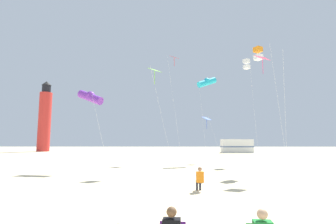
{
  "coord_description": "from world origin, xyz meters",
  "views": [
    {
      "loc": [
        -0.72,
        -8.01,
        2.41
      ],
      "look_at": [
        -0.97,
        9.02,
        4.4
      ],
      "focal_mm": 26.68,
      "sensor_mm": 36.0,
      "label": 1
    }
  ],
  "objects": [
    {
      "name": "ground",
      "position": [
        0.0,
        0.0,
        0.0
      ],
      "size": [
        200.0,
        200.0,
        0.0
      ],
      "primitive_type": "plane",
      "color": "beige"
    },
    {
      "name": "kite_flyer_standing",
      "position": [
        0.63,
        4.41,
        0.61
      ],
      "size": [
        0.37,
        0.53,
        1.16
      ],
      "rotation": [
        0.0,
        0.0,
        3.26
      ],
      "color": "orange",
      "rests_on": "ground"
    },
    {
      "name": "kite_diamond_blue",
      "position": [
        3.37,
        20.76,
        4.85
      ],
      "size": [
        2.34,
        2.34,
        5.22
      ],
      "color": "silver",
      "rests_on": "ground"
    },
    {
      "name": "kite_diamond_lime",
      "position": [
        -2.07,
        11.96,
        7.91
      ],
      "size": [
        2.22,
        2.22,
        8.44
      ],
      "color": "silver",
      "rests_on": "ground"
    },
    {
      "name": "kite_tube_violet",
      "position": [
        -7.75,
        13.17,
        6.21
      ],
      "size": [
        2.88,
        2.41,
        6.91
      ],
      "color": "silver",
      "rests_on": "ground"
    },
    {
      "name": "lighthouse_distant",
      "position": [
        -30.91,
        50.6,
        7.84
      ],
      "size": [
        2.8,
        2.8,
        16.8
      ],
      "color": "red",
      "rests_on": "ground"
    },
    {
      "name": "kite_tube_cyan",
      "position": [
        3.38,
        20.39,
        9.22
      ],
      "size": [
        2.52,
        1.82,
        9.92
      ],
      "color": "silver",
      "rests_on": "ground"
    },
    {
      "name": "kite_diamond_scarlet",
      "position": [
        -0.37,
        23.22,
        12.54
      ],
      "size": [
        1.77,
        1.53,
        13.44
      ],
      "color": "silver",
      "rests_on": "ground"
    },
    {
      "name": "kite_box_white",
      "position": [
        8.12,
        20.62,
        11.4
      ],
      "size": [
        1.42,
        1.42,
        12.0
      ],
      "color": "silver",
      "rests_on": "ground"
    },
    {
      "name": "kite_box_orange",
      "position": [
        6.91,
        13.3,
        10.06
      ],
      "size": [
        2.57,
        2.57,
        10.65
      ],
      "color": "silver",
      "rests_on": "ground"
    },
    {
      "name": "rv_van_white",
      "position": [
        12.91,
        44.78,
        1.39
      ],
      "size": [
        6.6,
        2.84,
        2.8
      ],
      "rotation": [
        0.0,
        0.0,
        0.08
      ],
      "color": "white",
      "rests_on": "ground"
    },
    {
      "name": "kite_diamond_rainbow",
      "position": [
        6.01,
        9.7,
        8.12
      ],
      "size": [
        2.32,
        2.45,
        8.66
      ],
      "color": "silver",
      "rests_on": "ground"
    }
  ]
}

